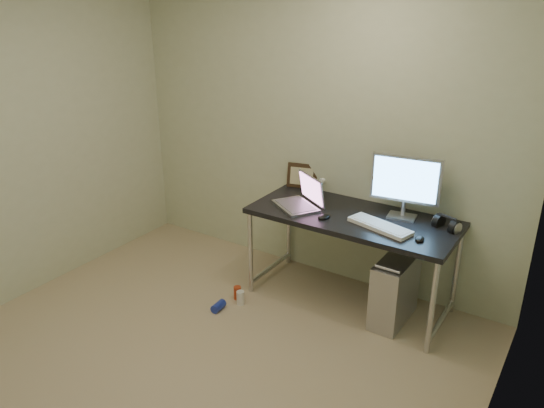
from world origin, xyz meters
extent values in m
plane|color=tan|center=(0.00, 0.00, 0.00)|extent=(3.50, 3.50, 0.00)
cube|color=beige|center=(0.00, 1.75, 1.25)|extent=(3.50, 0.02, 2.50)
cube|color=beige|center=(1.75, 0.00, 1.25)|extent=(0.02, 3.50, 2.50)
cube|color=black|center=(0.53, 1.41, 0.73)|extent=(1.56, 0.68, 0.04)
cylinder|color=silver|center=(-0.21, 1.11, 0.35)|extent=(0.04, 0.04, 0.71)
cylinder|color=silver|center=(-0.21, 1.71, 0.35)|extent=(0.04, 0.04, 0.71)
cylinder|color=silver|center=(1.27, 1.11, 0.35)|extent=(0.04, 0.04, 0.71)
cylinder|color=silver|center=(1.27, 1.71, 0.35)|extent=(0.04, 0.04, 0.71)
cylinder|color=silver|center=(-0.21, 1.41, 0.08)|extent=(0.04, 0.60, 0.04)
cylinder|color=silver|center=(1.27, 1.41, 0.08)|extent=(0.04, 0.60, 0.04)
cube|color=silver|center=(0.93, 1.36, 0.25)|extent=(0.22, 0.49, 0.51)
cylinder|color=#B3B3BA|center=(0.93, 1.16, 0.53)|extent=(0.18, 0.03, 0.02)
cylinder|color=#B3B3BA|center=(0.93, 1.56, 0.53)|extent=(0.18, 0.03, 0.02)
cylinder|color=black|center=(0.88, 1.70, 0.40)|extent=(0.01, 0.16, 0.69)
cylinder|color=black|center=(0.97, 1.68, 0.38)|extent=(0.02, 0.11, 0.71)
cylinder|color=#B33718|center=(-0.23, 0.95, 0.05)|extent=(0.06, 0.06, 0.11)
cylinder|color=white|center=(-0.16, 0.90, 0.06)|extent=(0.07, 0.07, 0.11)
cylinder|color=#2032A8|center=(-0.26, 0.74, 0.03)|extent=(0.07, 0.13, 0.07)
cube|color=#B3B3BA|center=(0.09, 1.31, 0.76)|extent=(0.43, 0.40, 0.02)
cube|color=slate|center=(0.09, 1.31, 0.77)|extent=(0.38, 0.34, 0.00)
cube|color=#9A9BA2|center=(0.16, 1.43, 0.88)|extent=(0.33, 0.23, 0.23)
cube|color=#7C486D|center=(0.16, 1.42, 0.88)|extent=(0.29, 0.20, 0.20)
cube|color=#B3B3BA|center=(0.86, 1.57, 0.76)|extent=(0.22, 0.17, 0.01)
cylinder|color=#B3B3BA|center=(0.86, 1.59, 0.82)|extent=(0.03, 0.03, 0.11)
cube|color=#B3B3BA|center=(0.86, 1.58, 1.05)|extent=(0.51, 0.10, 0.35)
cube|color=#5FADF8|center=(0.86, 1.56, 1.05)|extent=(0.46, 0.07, 0.30)
cube|color=white|center=(0.79, 1.30, 0.76)|extent=(0.50, 0.27, 0.03)
ellipsoid|color=black|center=(1.10, 1.26, 0.77)|extent=(0.08, 0.11, 0.03)
ellipsoid|color=black|center=(0.38, 1.24, 0.77)|extent=(0.10, 0.12, 0.04)
cylinder|color=black|center=(1.13, 1.55, 0.78)|extent=(0.08, 0.12, 0.11)
cylinder|color=black|center=(1.26, 1.55, 0.78)|extent=(0.08, 0.12, 0.11)
cube|color=black|center=(1.19, 1.55, 0.84)|extent=(0.14, 0.06, 0.01)
cube|color=black|center=(-0.09, 1.73, 0.85)|extent=(0.27, 0.14, 0.21)
cylinder|color=silver|center=(0.11, 1.70, 0.80)|extent=(0.01, 0.01, 0.10)
cylinder|color=white|center=(0.11, 1.70, 0.86)|extent=(0.05, 0.04, 0.04)
camera|label=1|loc=(2.01, -2.00, 2.33)|focal=35.00mm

